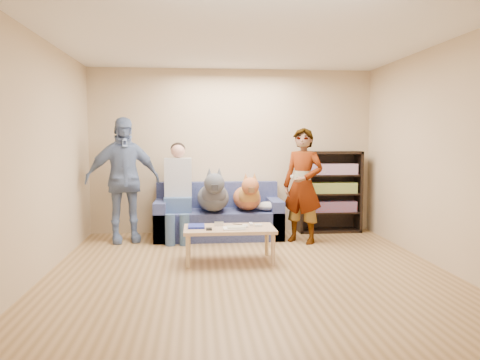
{
  "coord_description": "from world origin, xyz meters",
  "views": [
    {
      "loc": [
        -0.58,
        -4.98,
        1.49
      ],
      "look_at": [
        0.0,
        1.2,
        0.95
      ],
      "focal_mm": 35.0,
      "sensor_mm": 36.0,
      "label": 1
    }
  ],
  "objects": [
    {
      "name": "ground",
      "position": [
        0.0,
        0.0,
        0.0
      ],
      "size": [
        5.0,
        5.0,
        0.0
      ],
      "primitive_type": "plane",
      "color": "olive",
      "rests_on": "ground"
    },
    {
      "name": "ceiling",
      "position": [
        0.0,
        0.0,
        2.6
      ],
      "size": [
        5.0,
        5.0,
        0.0
      ],
      "primitive_type": "plane",
      "rotation": [
        3.14,
        0.0,
        0.0
      ],
      "color": "white",
      "rests_on": "ground"
    },
    {
      "name": "wall_back",
      "position": [
        0.0,
        2.5,
        1.3
      ],
      "size": [
        4.5,
        0.0,
        4.5
      ],
      "primitive_type": "plane",
      "rotation": [
        1.57,
        0.0,
        0.0
      ],
      "color": "tan",
      "rests_on": "ground"
    },
    {
      "name": "wall_front",
      "position": [
        0.0,
        -2.5,
        1.3
      ],
      "size": [
        4.5,
        0.0,
        4.5
      ],
      "primitive_type": "plane",
      "rotation": [
        -1.57,
        0.0,
        0.0
      ],
      "color": "tan",
      "rests_on": "ground"
    },
    {
      "name": "wall_left",
      "position": [
        -2.25,
        0.0,
        1.3
      ],
      "size": [
        0.0,
        5.0,
        5.0
      ],
      "primitive_type": "plane",
      "rotation": [
        1.57,
        0.0,
        1.57
      ],
      "color": "tan",
      "rests_on": "ground"
    },
    {
      "name": "wall_right",
      "position": [
        2.25,
        0.0,
        1.3
      ],
      "size": [
        0.0,
        5.0,
        5.0
      ],
      "primitive_type": "plane",
      "rotation": [
        1.57,
        0.0,
        -1.57
      ],
      "color": "tan",
      "rests_on": "ground"
    },
    {
      "name": "blanket",
      "position": [
        0.47,
        1.9,
        0.49
      ],
      "size": [
        0.37,
        0.32,
        0.13
      ],
      "primitive_type": "ellipsoid",
      "color": "#B8B7BC",
      "rests_on": "sofa"
    },
    {
      "name": "person_standing_right",
      "position": [
        0.95,
        1.59,
        0.83
      ],
      "size": [
        0.72,
        0.68,
        1.65
      ],
      "primitive_type": "imported",
      "rotation": [
        0.0,
        0.0,
        -0.67
      ],
      "color": "gray",
      "rests_on": "ground"
    },
    {
      "name": "person_standing_left",
      "position": [
        -1.64,
        1.89,
        0.9
      ],
      "size": [
        1.14,
        0.72,
        1.81
      ],
      "primitive_type": "imported",
      "rotation": [
        0.0,
        0.0,
        0.29
      ],
      "color": "#6F88B2",
      "rests_on": "ground"
    },
    {
      "name": "held_controller",
      "position": [
        0.75,
        1.39,
        0.98
      ],
      "size": [
        0.07,
        0.12,
        0.03
      ],
      "primitive_type": "cube",
      "rotation": [
        0.0,
        0.0,
        -0.32
      ],
      "color": "white",
      "rests_on": "person_standing_right"
    },
    {
      "name": "notebook_blue",
      "position": [
        -0.58,
        0.68,
        0.43
      ],
      "size": [
        0.2,
        0.26,
        0.03
      ],
      "primitive_type": "cube",
      "color": "navy",
      "rests_on": "coffee_table"
    },
    {
      "name": "papers",
      "position": [
        -0.13,
        0.53,
        0.43
      ],
      "size": [
        0.26,
        0.2,
        0.02
      ],
      "primitive_type": "cube",
      "color": "silver",
      "rests_on": "coffee_table"
    },
    {
      "name": "magazine",
      "position": [
        -0.1,
        0.55,
        0.44
      ],
      "size": [
        0.22,
        0.17,
        0.01
      ],
      "primitive_type": "cube",
      "color": "#B2AD8E",
      "rests_on": "coffee_table"
    },
    {
      "name": "camera_silver",
      "position": [
        -0.3,
        0.75,
        0.45
      ],
      "size": [
        0.11,
        0.06,
        0.05
      ],
      "primitive_type": "cube",
      "color": "#AFB0B4",
      "rests_on": "coffee_table"
    },
    {
      "name": "controller_a",
      "position": [
        0.1,
        0.73,
        0.43
      ],
      "size": [
        0.04,
        0.13,
        0.03
      ],
      "primitive_type": "cube",
      "color": "white",
      "rests_on": "coffee_table"
    },
    {
      "name": "controller_b",
      "position": [
        0.18,
        0.65,
        0.43
      ],
      "size": [
        0.09,
        0.06,
        0.03
      ],
      "primitive_type": "cube",
      "color": "white",
      "rests_on": "coffee_table"
    },
    {
      "name": "headphone_cup_a",
      "position": [
        0.02,
        0.61,
        0.43
      ],
      "size": [
        0.07,
        0.07,
        0.02
      ],
      "primitive_type": "cylinder",
      "color": "silver",
      "rests_on": "coffee_table"
    },
    {
      "name": "headphone_cup_b",
      "position": [
        0.02,
        0.69,
        0.43
      ],
      "size": [
        0.07,
        0.07,
        0.02
      ],
      "primitive_type": "cylinder",
      "color": "white",
      "rests_on": "coffee_table"
    },
    {
      "name": "pen_orange",
      "position": [
        -0.2,
        0.47,
        0.42
      ],
      "size": [
        0.13,
        0.06,
        0.01
      ],
      "primitive_type": "cylinder",
      "rotation": [
        0.0,
        1.57,
        0.35
      ],
      "color": "#CD641C",
      "rests_on": "coffee_table"
    },
    {
      "name": "pen_black",
      "position": [
        -0.06,
        0.81,
        0.42
      ],
      "size": [
        0.13,
        0.08,
        0.01
      ],
      "primitive_type": "cylinder",
      "rotation": [
        0.0,
        1.57,
        -0.52
      ],
      "color": "black",
      "rests_on": "coffee_table"
    },
    {
      "name": "wallet",
      "position": [
        -0.43,
        0.51,
        0.43
      ],
      "size": [
        0.07,
        0.12,
        0.02
      ],
      "primitive_type": "cube",
      "color": "black",
      "rests_on": "coffee_table"
    },
    {
      "name": "sofa",
      "position": [
        -0.25,
        2.1,
        0.28
      ],
      "size": [
        1.9,
        0.85,
        0.82
      ],
      "color": "#515B93",
      "rests_on": "ground"
    },
    {
      "name": "person_seated",
      "position": [
        -0.85,
        1.97,
        0.77
      ],
      "size": [
        0.4,
        0.73,
        1.47
      ],
      "color": "#425E91",
      "rests_on": "sofa"
    },
    {
      "name": "dog_gray",
      "position": [
        -0.33,
        1.86,
        0.67
      ],
      "size": [
        0.47,
        1.28,
        0.68
      ],
      "color": "#4E5059",
      "rests_on": "sofa"
    },
    {
      "name": "dog_tan",
      "position": [
        0.18,
        1.94,
        0.64
      ],
      "size": [
        0.41,
        1.17,
        0.6
      ],
      "color": "#A95C33",
      "rests_on": "sofa"
    },
    {
      "name": "coffee_table",
      "position": [
        -0.18,
        0.63,
        0.37
      ],
      "size": [
        1.1,
        0.6,
        0.42
      ],
      "color": "tan",
      "rests_on": "ground"
    },
    {
      "name": "bookshelf",
      "position": [
        1.55,
        2.33,
        0.68
      ],
      "size": [
        1.0,
        0.34,
        1.3
      ],
      "color": "black",
      "rests_on": "ground"
    }
  ]
}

